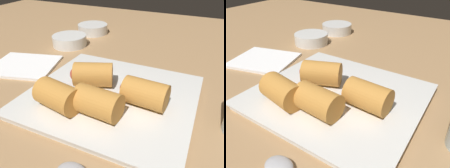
# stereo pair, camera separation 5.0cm
# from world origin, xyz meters

# --- Properties ---
(table_surface) EXTENTS (1.80, 1.40, 0.02)m
(table_surface) POSITION_xyz_m (0.00, 0.00, 0.01)
(table_surface) COLOR #A87F54
(table_surface) RESTS_ON ground
(serving_plate) EXTENTS (0.29, 0.26, 0.01)m
(serving_plate) POSITION_xyz_m (-0.03, 0.00, 0.03)
(serving_plate) COLOR silver
(serving_plate) RESTS_ON table_surface
(roll_front_left) EXTENTS (0.08, 0.05, 0.04)m
(roll_front_left) POSITION_xyz_m (-0.03, -0.06, 0.06)
(roll_front_left) COLOR #C68438
(roll_front_left) RESTS_ON serving_plate
(roll_front_right) EXTENTS (0.08, 0.06, 0.04)m
(roll_front_right) POSITION_xyz_m (-0.10, -0.07, 0.06)
(roll_front_right) COLOR #C68438
(roll_front_right) RESTS_ON serving_plate
(roll_back_left) EXTENTS (0.08, 0.07, 0.04)m
(roll_back_left) POSITION_xyz_m (-0.08, 0.01, 0.06)
(roll_back_left) COLOR #C68438
(roll_back_left) RESTS_ON serving_plate
(roll_back_right) EXTENTS (0.08, 0.05, 0.04)m
(roll_back_right) POSITION_xyz_m (0.03, -0.01, 0.06)
(roll_back_right) COLOR #C68438
(roll_back_right) RESTS_ON serving_plate
(dipping_bowl_near) EXTENTS (0.10, 0.10, 0.03)m
(dipping_bowl_near) POSITION_xyz_m (-0.26, 0.20, 0.04)
(dipping_bowl_near) COLOR silver
(dipping_bowl_near) RESTS_ON table_surface
(dipping_bowl_far) EXTENTS (0.10, 0.10, 0.03)m
(dipping_bowl_far) POSITION_xyz_m (-0.25, 0.32, 0.04)
(dipping_bowl_far) COLOR silver
(dipping_bowl_far) RESTS_ON table_surface
(napkin) EXTENTS (0.17, 0.16, 0.01)m
(napkin) POSITION_xyz_m (-0.28, 0.04, 0.02)
(napkin) COLOR white
(napkin) RESTS_ON table_surface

